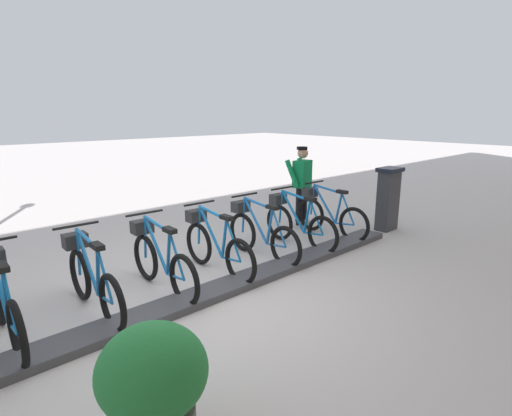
{
  "coord_description": "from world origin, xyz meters",
  "views": [
    {
      "loc": [
        -3.98,
        2.7,
        2.36
      ],
      "look_at": [
        0.5,
        -1.43,
        0.9
      ],
      "focal_mm": 28.24,
      "sensor_mm": 36.0,
      "label": 1
    }
  ],
  "objects": [
    {
      "name": "planter_bush",
      "position": [
        -1.74,
        1.6,
        0.54
      ],
      "size": [
        0.76,
        0.76,
        0.97
      ],
      "color": "#59544C",
      "rests_on": "ground"
    },
    {
      "name": "bike_docked_5",
      "position": [
        0.62,
        1.11,
        0.43
      ],
      "size": [
        1.72,
        0.54,
        1.02
      ],
      "color": "black",
      "rests_on": "ground"
    },
    {
      "name": "bike_docked_6",
      "position": [
        0.62,
        2.03,
        0.43
      ],
      "size": [
        1.72,
        0.54,
        1.02
      ],
      "color": "black",
      "rests_on": "ground"
    },
    {
      "name": "bike_docked_0",
      "position": [
        0.62,
        -3.47,
        0.43
      ],
      "size": [
        1.72,
        0.54,
        1.02
      ],
      "color": "black",
      "rests_on": "ground"
    },
    {
      "name": "bike_docked_2",
      "position": [
        0.62,
        -1.64,
        0.43
      ],
      "size": [
        1.72,
        0.54,
        1.02
      ],
      "color": "black",
      "rests_on": "ground"
    },
    {
      "name": "ground_plane",
      "position": [
        0.0,
        0.0,
        0.0
      ],
      "size": [
        60.0,
        60.0,
        0.0
      ],
      "primitive_type": "plane",
      "color": "silver"
    },
    {
      "name": "worker_near_rack",
      "position": [
        1.49,
        -3.66,
        0.91
      ],
      "size": [
        0.5,
        0.68,
        1.66
      ],
      "color": "white",
      "rests_on": "ground"
    },
    {
      "name": "dock_rail_base",
      "position": [
        0.0,
        0.0,
        0.05
      ],
      "size": [
        0.44,
        8.13,
        0.1
      ],
      "primitive_type": "cube",
      "color": "#47474C",
      "rests_on": "ground"
    },
    {
      "name": "payment_kiosk",
      "position": [
        0.05,
        -4.66,
        0.67
      ],
      "size": [
        0.36,
        0.52,
        1.28
      ],
      "color": "#38383D",
      "rests_on": "ground"
    },
    {
      "name": "bike_docked_3",
      "position": [
        0.62,
        -0.72,
        0.43
      ],
      "size": [
        1.72,
        0.54,
        1.02
      ],
      "color": "black",
      "rests_on": "ground"
    },
    {
      "name": "bike_docked_1",
      "position": [
        0.62,
        -2.55,
        0.43
      ],
      "size": [
        1.72,
        0.54,
        1.02
      ],
      "color": "black",
      "rests_on": "ground"
    },
    {
      "name": "bike_docked_4",
      "position": [
        0.62,
        0.2,
        0.43
      ],
      "size": [
        1.72,
        0.54,
        1.02
      ],
      "color": "black",
      "rests_on": "ground"
    }
  ]
}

